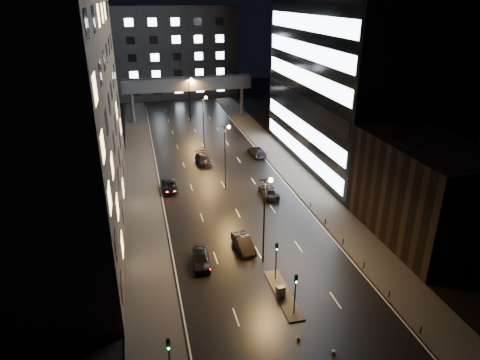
# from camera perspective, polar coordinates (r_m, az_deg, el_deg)

# --- Properties ---
(ground) EXTENTS (160.00, 160.00, 0.00)m
(ground) POSITION_cam_1_polar(r_m,az_deg,el_deg) (76.54, -3.80, 2.37)
(ground) COLOR black
(ground) RESTS_ON ground
(sidewalk_left) EXTENTS (5.00, 110.00, 0.15)m
(sidewalk_left) POSITION_cam_1_polar(r_m,az_deg,el_deg) (70.91, -13.05, 0.10)
(sidewalk_left) COLOR #383533
(sidewalk_left) RESTS_ON ground
(sidewalk_right) EXTENTS (5.00, 110.00, 0.15)m
(sidewalk_right) POSITION_cam_1_polar(r_m,az_deg,el_deg) (75.06, 6.32, 1.90)
(sidewalk_right) COLOR #383533
(sidewalk_right) RESTS_ON ground
(building_left) EXTENTS (15.00, 48.00, 40.00)m
(building_left) POSITION_cam_1_polar(r_m,az_deg,el_deg) (55.93, -25.16, 13.69)
(building_left) COLOR #2D2319
(building_left) RESTS_ON ground
(building_right_low) EXTENTS (10.00, 18.00, 12.00)m
(building_right_low) POSITION_cam_1_polar(r_m,az_deg,el_deg) (55.17, 23.23, -1.42)
(building_right_low) COLOR black
(building_right_low) RESTS_ON ground
(building_right_glass) EXTENTS (20.00, 36.00, 45.00)m
(building_right_glass) POSITION_cam_1_polar(r_m,az_deg,el_deg) (76.27, 16.22, 18.85)
(building_right_glass) COLOR black
(building_right_glass) RESTS_ON ground
(building_far) EXTENTS (34.00, 14.00, 25.00)m
(building_far) POSITION_cam_1_polar(r_m,az_deg,el_deg) (129.88, -8.74, 16.54)
(building_far) COLOR #333335
(building_far) RESTS_ON ground
(skybridge) EXTENTS (30.00, 3.00, 10.00)m
(skybridge) POSITION_cam_1_polar(r_m,az_deg,el_deg) (102.95, -6.99, 12.55)
(skybridge) COLOR #333335
(skybridge) RESTS_ON ground
(median_island) EXTENTS (1.60, 8.00, 0.15)m
(median_island) POSITION_cam_1_polar(r_m,az_deg,el_deg) (44.17, 5.77, -14.92)
(median_island) COLOR #383533
(median_island) RESTS_ON ground
(traffic_signal_near) EXTENTS (0.28, 0.34, 4.40)m
(traffic_signal_near) POSITION_cam_1_polar(r_m,az_deg,el_deg) (44.31, 4.86, -9.93)
(traffic_signal_near) COLOR black
(traffic_signal_near) RESTS_ON median_island
(traffic_signal_far) EXTENTS (0.28, 0.34, 4.40)m
(traffic_signal_far) POSITION_cam_1_polar(r_m,az_deg,el_deg) (40.12, 7.40, -14.08)
(traffic_signal_far) COLOR black
(traffic_signal_far) RESTS_ON median_island
(traffic_signal_corner) EXTENTS (0.28, 0.34, 4.40)m
(traffic_signal_corner) POSITION_cam_1_polar(r_m,az_deg,el_deg) (34.55, -9.44, -21.99)
(traffic_signal_corner) COLOR black
(traffic_signal_corner) RESTS_ON ground
(bollard_row) EXTENTS (0.12, 25.12, 0.90)m
(bollard_row) POSITION_cam_1_polar(r_m,az_deg,el_deg) (50.86, 14.82, -9.46)
(bollard_row) COLOR black
(bollard_row) RESTS_ON ground
(streetlight_near) EXTENTS (1.45, 0.50, 10.15)m
(streetlight_near) POSITION_cam_1_polar(r_m,az_deg,el_deg) (45.43, 3.45, -4.01)
(streetlight_near) COLOR black
(streetlight_near) RESTS_ON ground
(streetlight_mid_a) EXTENTS (1.45, 0.50, 10.15)m
(streetlight_mid_a) POSITION_cam_1_polar(r_m,az_deg,el_deg) (63.26, -1.86, 4.10)
(streetlight_mid_a) COLOR black
(streetlight_mid_a) RESTS_ON ground
(streetlight_mid_b) EXTENTS (1.45, 0.50, 10.15)m
(streetlight_mid_b) POSITION_cam_1_polar(r_m,az_deg,el_deg) (82.10, -4.82, 8.56)
(streetlight_mid_b) COLOR black
(streetlight_mid_b) RESTS_ON ground
(streetlight_far) EXTENTS (1.45, 0.50, 10.15)m
(streetlight_far) POSITION_cam_1_polar(r_m,az_deg,el_deg) (101.38, -6.70, 11.33)
(streetlight_far) COLOR black
(streetlight_far) RESTS_ON ground
(car_away_a) EXTENTS (2.29, 4.88, 1.61)m
(car_away_a) POSITION_cam_1_polar(r_m,az_deg,el_deg) (47.89, -5.21, -10.41)
(car_away_a) COLOR black
(car_away_a) RESTS_ON ground
(car_away_b) EXTENTS (2.05, 4.93, 1.59)m
(car_away_b) POSITION_cam_1_polar(r_m,az_deg,el_deg) (50.38, 0.45, -8.46)
(car_away_b) COLOR black
(car_away_b) RESTS_ON ground
(car_away_c) EXTENTS (2.35, 4.86, 1.33)m
(car_away_c) POSITION_cam_1_polar(r_m,az_deg,el_deg) (65.95, -9.37, -0.84)
(car_away_c) COLOR black
(car_away_c) RESTS_ON ground
(car_away_d) EXTENTS (2.66, 5.67, 1.60)m
(car_away_d) POSITION_cam_1_polar(r_m,az_deg,el_deg) (75.92, -4.92, 2.80)
(car_away_d) COLOR black
(car_away_d) RESTS_ON ground
(car_toward_a) EXTENTS (2.68, 5.28, 1.43)m
(car_toward_a) POSITION_cam_1_polar(r_m,az_deg,el_deg) (63.43, 3.83, -1.53)
(car_toward_a) COLOR black
(car_toward_a) RESTS_ON ground
(car_toward_b) EXTENTS (2.80, 5.79, 1.62)m
(car_toward_b) POSITION_cam_1_polar(r_m,az_deg,el_deg) (79.41, 2.26, 3.82)
(car_toward_b) COLOR black
(car_toward_b) RESTS_ON ground
(utility_cabinet) EXTENTS (0.89, 0.71, 1.19)m
(utility_cabinet) POSITION_cam_1_polar(r_m,az_deg,el_deg) (43.39, 5.45, -14.58)
(utility_cabinet) COLOR #4F4F52
(utility_cabinet) RESTS_ON median_island
(cone_a) EXTENTS (0.43, 0.43, 0.56)m
(cone_a) POSITION_cam_1_polar(r_m,az_deg,el_deg) (39.54, 7.79, -20.12)
(cone_a) COLOR orange
(cone_a) RESTS_ON ground
(cone_b) EXTENTS (0.44, 0.44, 0.49)m
(cone_b) POSITION_cam_1_polar(r_m,az_deg,el_deg) (38.95, 12.39, -21.44)
(cone_b) COLOR #FF500D
(cone_b) RESTS_ON ground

